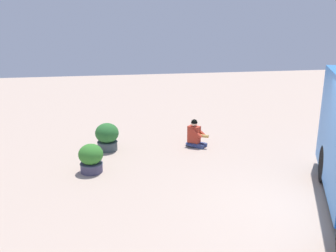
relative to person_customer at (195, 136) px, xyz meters
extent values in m
plane|color=#BBA18E|center=(-4.39, -1.54, -0.32)|extent=(40.00, 40.00, 0.00)
cylinder|color=black|center=(-3.02, -2.39, 0.12)|extent=(0.87, 0.59, 0.87)
ellipsoid|color=#374475|center=(0.02, 0.03, -0.26)|extent=(0.67, 0.68, 0.12)
cube|color=#374475|center=(-0.18, -0.06, -0.26)|extent=(0.32, 0.34, 0.11)
cube|color=#374475|center=(-0.03, -0.19, -0.26)|extent=(0.32, 0.34, 0.11)
cube|color=#B63827|center=(0.02, 0.03, 0.06)|extent=(0.40, 0.41, 0.51)
sphere|color=beige|center=(0.02, 0.03, 0.40)|extent=(0.19, 0.19, 0.19)
sphere|color=black|center=(0.02, 0.03, 0.43)|extent=(0.20, 0.20, 0.20)
cube|color=#B63827|center=(-0.15, -0.01, 0.13)|extent=(0.29, 0.32, 0.27)
cube|color=#B63827|center=(0.01, -0.15, 0.13)|extent=(0.29, 0.32, 0.27)
cylinder|color=tan|center=(-0.18, -0.21, 0.05)|extent=(0.24, 0.32, 0.09)
cube|color=#BF2B36|center=(-0.18, -0.21, 0.07)|extent=(0.18, 0.26, 0.02)
cylinder|color=#45415D|center=(-1.45, 3.06, -0.19)|extent=(0.55, 0.55, 0.24)
torus|color=#404359|center=(-1.45, 3.06, -0.09)|extent=(0.58, 0.58, 0.04)
ellipsoid|color=#367C2B|center=(-1.45, 3.06, 0.16)|extent=(0.62, 0.62, 0.52)
sphere|color=white|center=(-1.20, 3.08, 0.21)|extent=(0.09, 0.09, 0.09)
sphere|color=white|center=(-1.57, 3.28, 0.23)|extent=(0.06, 0.06, 0.06)
sphere|color=white|center=(-1.39, 3.28, 0.26)|extent=(0.05, 0.05, 0.05)
sphere|color=silver|center=(-1.31, 2.89, 0.29)|extent=(0.09, 0.09, 0.09)
cylinder|color=#404C4F|center=(0.13, 2.62, -0.18)|extent=(0.57, 0.57, 0.27)
torus|color=#384749|center=(0.13, 2.62, -0.06)|extent=(0.60, 0.60, 0.04)
ellipsoid|color=#2B692D|center=(0.13, 2.62, 0.21)|extent=(0.68, 0.68, 0.58)
sphere|color=#D34689|center=(-0.15, 2.68, 0.26)|extent=(0.06, 0.06, 0.06)
sphere|color=#E44085|center=(-0.08, 2.81, 0.28)|extent=(0.05, 0.05, 0.05)
sphere|color=#E4367B|center=(0.33, 2.48, 0.35)|extent=(0.06, 0.06, 0.06)
sphere|color=#D03A88|center=(0.27, 2.48, 0.39)|extent=(0.09, 0.09, 0.09)
sphere|color=#E2408D|center=(0.35, 2.68, 0.37)|extent=(0.07, 0.07, 0.07)
sphere|color=#E8477B|center=(0.42, 2.62, 0.25)|extent=(0.07, 0.07, 0.07)
camera|label=1|loc=(-10.25, 2.71, 3.38)|focal=39.25mm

